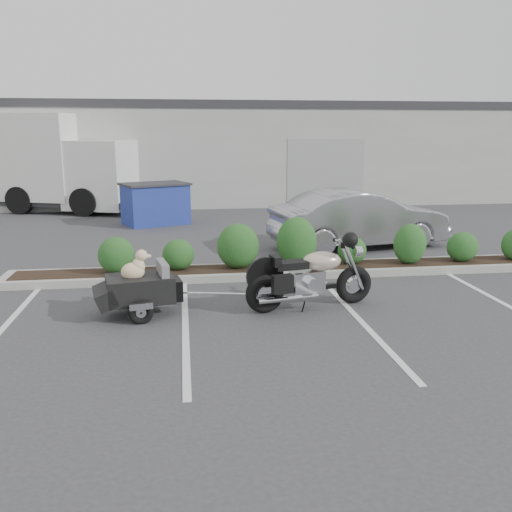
{
  "coord_description": "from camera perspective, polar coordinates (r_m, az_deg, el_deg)",
  "views": [
    {
      "loc": [
        -1.48,
        -8.42,
        2.87
      ],
      "look_at": [
        -0.24,
        0.7,
        0.75
      ],
      "focal_mm": 38.0,
      "sensor_mm": 36.0,
      "label": 1
    }
  ],
  "objects": [
    {
      "name": "motorcycle",
      "position": [
        8.96,
        5.82,
        -2.29
      ],
      "size": [
        2.26,
        0.94,
        1.3
      ],
      "rotation": [
        0.0,
        0.0,
        0.19
      ],
      "color": "black",
      "rests_on": "ground"
    },
    {
      "name": "delivery_truck",
      "position": [
        21.81,
        -21.66,
        8.94
      ],
      "size": [
        7.99,
        4.87,
        3.49
      ],
      "rotation": [
        0.0,
        0.0,
        -0.35
      ],
      "color": "silver",
      "rests_on": "ground"
    },
    {
      "name": "building",
      "position": [
        25.47,
        -4.5,
        10.98
      ],
      "size": [
        26.0,
        10.0,
        4.0
      ],
      "primitive_type": "cube",
      "color": "#9EA099",
      "rests_on": "ground"
    },
    {
      "name": "dumpster",
      "position": [
        17.43,
        -10.55,
        5.47
      ],
      "size": [
        2.35,
        2.02,
        1.3
      ],
      "rotation": [
        0.0,
        0.0,
        0.41
      ],
      "color": "navy",
      "rests_on": "ground"
    },
    {
      "name": "sedan",
      "position": [
        13.86,
        10.85,
        3.87
      ],
      "size": [
        4.65,
        2.34,
        1.46
      ],
      "primitive_type": "imported",
      "rotation": [
        0.0,
        0.0,
        1.76
      ],
      "color": "#A0A0A7",
      "rests_on": "ground"
    },
    {
      "name": "ground",
      "position": [
        9.02,
        2.13,
        -5.59
      ],
      "size": [
        90.0,
        90.0,
        0.0
      ],
      "primitive_type": "plane",
      "color": "#38383A",
      "rests_on": "ground"
    },
    {
      "name": "planter_kerb",
      "position": [
        11.26,
        5.24,
        -1.45
      ],
      "size": [
        12.0,
        1.0,
        0.15
      ],
      "primitive_type": "cube",
      "color": "#9E9E93",
      "rests_on": "ground"
    },
    {
      "name": "pet_trailer",
      "position": [
        8.79,
        -12.22,
        -3.28
      ],
      "size": [
        1.83,
        1.05,
        1.08
      ],
      "rotation": [
        0.0,
        0.0,
        0.19
      ],
      "color": "black",
      "rests_on": "ground"
    }
  ]
}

